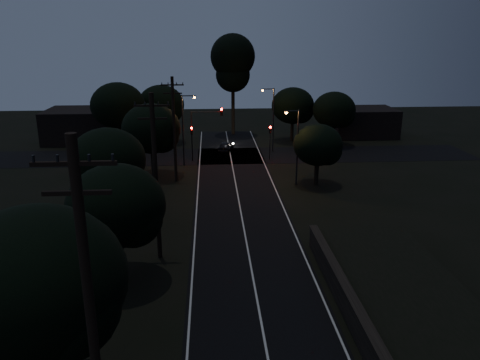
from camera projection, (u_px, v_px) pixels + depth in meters
road_surface at (235, 182)px, 47.30m from camera, size 60.00×70.00×0.03m
retaining_wall at (444, 357)px, 20.83m from camera, size 6.93×26.00×1.60m
utility_pole_near at (92, 328)px, 13.53m from camera, size 2.20×0.30×12.00m
utility_pole_mid at (156, 176)px, 29.86m from camera, size 2.20×0.30×11.00m
utility_pole_far at (174, 128)px, 46.13m from camera, size 2.20×0.30×10.50m
tree_left_a at (43, 286)px, 17.26m from camera, size 6.70×6.70×8.47m
tree_left_b at (120, 208)px, 27.08m from camera, size 5.75×5.75×7.31m
tree_left_c at (110, 162)px, 36.41m from camera, size 5.94×5.94×7.50m
tree_left_d at (153, 130)px, 47.93m from camera, size 6.04×6.04×7.67m
tree_far_nw at (163, 106)px, 63.09m from camera, size 6.22×6.22×7.88m
tree_far_w at (120, 107)px, 58.80m from camera, size 6.78×6.78×8.65m
tree_far_ne at (294, 107)px, 64.30m from camera, size 5.88×5.88×7.43m
tree_far_e at (336, 111)px, 61.82m from camera, size 5.64×5.64×7.16m
tree_right_a at (320, 146)px, 45.48m from camera, size 4.79×4.79×6.09m
tall_pine at (233, 62)px, 66.98m from camera, size 6.38×6.38×14.51m
building_left at (84, 125)px, 65.28m from camera, size 10.00×8.00×4.40m
building_right at (363, 122)px, 68.79m from camera, size 9.00×7.00×4.00m
signal_left at (192, 137)px, 54.61m from camera, size 0.28×0.35×4.10m
signal_right at (270, 136)px, 55.19m from camera, size 0.28×0.35×4.10m
signal_mast at (206, 124)px, 54.27m from camera, size 3.70×0.35×6.25m
streetlight_a at (184, 125)px, 52.14m from camera, size 1.66×0.26×8.00m
streetlight_b at (272, 115)px, 58.51m from camera, size 1.66×0.26×8.00m
streetlight_c at (296, 142)px, 45.30m from camera, size 1.46×0.26×7.50m
car at (226, 146)px, 59.86m from camera, size 2.32×3.84×1.22m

